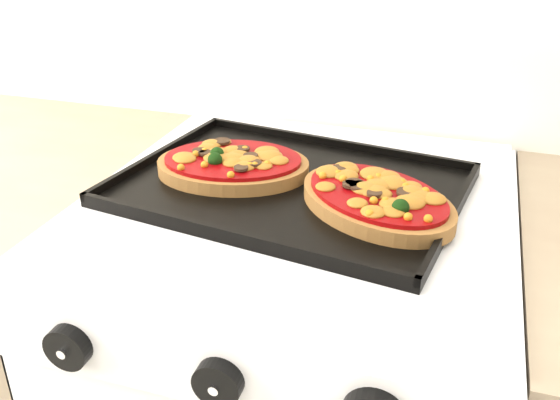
% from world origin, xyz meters
% --- Properties ---
extents(control_panel, '(0.60, 0.02, 0.09)m').
position_xyz_m(control_panel, '(-0.00, 1.39, 0.85)').
color(control_panel, white).
rests_on(control_panel, stove).
extents(knob_left, '(0.05, 0.02, 0.05)m').
position_xyz_m(knob_left, '(-0.17, 1.37, 0.85)').
color(knob_left, black).
rests_on(knob_left, control_panel).
extents(knob_center, '(0.05, 0.02, 0.05)m').
position_xyz_m(knob_center, '(0.01, 1.37, 0.85)').
color(knob_center, black).
rests_on(knob_center, control_panel).
extents(baking_tray, '(0.52, 0.41, 0.02)m').
position_xyz_m(baking_tray, '(-0.02, 1.71, 0.92)').
color(baking_tray, black).
rests_on(baking_tray, stove).
extents(pizza_left, '(0.26, 0.21, 0.03)m').
position_xyz_m(pizza_left, '(-0.11, 1.72, 0.94)').
color(pizza_left, olive).
rests_on(pizza_left, baking_tray).
extents(pizza_right, '(0.28, 0.26, 0.03)m').
position_xyz_m(pizza_right, '(0.11, 1.67, 0.94)').
color(pizza_right, olive).
rests_on(pizza_right, baking_tray).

